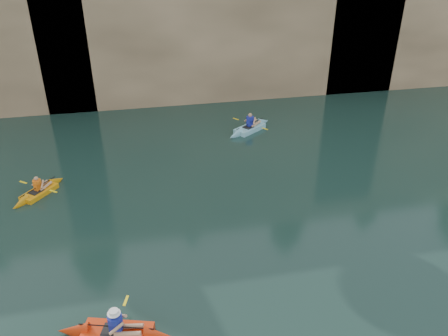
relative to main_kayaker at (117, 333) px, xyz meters
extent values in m
cube|color=tan|center=(7.64, 20.07, 5.52)|extent=(24.00, 2.40, 11.40)
cube|color=black|center=(1.64, 19.42, 1.42)|extent=(3.50, 1.00, 3.20)
cube|color=black|center=(15.64, 19.42, 2.07)|extent=(5.00, 1.00, 4.50)
cube|color=red|center=(0.00, 0.00, -0.02)|extent=(2.88, 1.61, 0.31)
cone|color=red|center=(-1.24, 0.37, -0.02)|extent=(1.16, 1.06, 0.82)
cube|color=black|center=(-0.14, 0.04, 0.11)|extent=(0.67, 0.65, 0.04)
cube|color=navy|center=(0.00, 0.00, 0.41)|extent=(0.41, 0.32, 0.52)
sphere|color=tan|center=(0.00, 0.00, 0.79)|extent=(0.22, 0.22, 0.22)
cylinder|color=black|center=(0.00, 0.00, 0.28)|extent=(2.11, 0.66, 0.04)
cube|color=yellow|center=(0.29, 0.95, 0.28)|extent=(0.20, 0.43, 0.02)
cylinder|color=white|center=(0.00, 0.00, 0.83)|extent=(0.38, 0.38, 0.10)
cube|color=orange|center=(-3.45, 8.76, -0.05)|extent=(1.94, 2.23, 0.25)
cone|color=orange|center=(-2.80, 9.61, -0.05)|extent=(1.03, 1.05, 0.68)
cone|color=orange|center=(-4.10, 7.91, -0.05)|extent=(1.03, 1.05, 0.68)
cube|color=black|center=(-3.54, 8.64, 0.04)|extent=(0.67, 0.69, 0.04)
cube|color=orange|center=(-3.45, 8.76, 0.30)|extent=(0.35, 0.37, 0.45)
sphere|color=tan|center=(-3.45, 8.76, 0.63)|extent=(0.19, 0.19, 0.19)
cylinder|color=black|center=(-3.45, 8.76, 0.21)|extent=(1.25, 1.61, 0.04)
cube|color=yellow|center=(-4.17, 9.31, 0.21)|extent=(0.38, 0.32, 0.02)
cube|color=yellow|center=(-2.74, 8.21, 0.21)|extent=(0.38, 0.32, 0.02)
cube|color=#7EC0D3|center=(7.58, 13.74, -0.03)|extent=(2.71, 2.28, 0.30)
cone|color=#7EC0D3|center=(8.63, 14.49, -0.03)|extent=(1.26, 1.22, 0.81)
cone|color=#7EC0D3|center=(6.53, 13.00, -0.03)|extent=(1.26, 1.22, 0.81)
cube|color=black|center=(7.46, 13.66, 0.09)|extent=(0.74, 0.73, 0.04)
cube|color=#1B2396|center=(7.58, 13.74, 0.41)|extent=(0.44, 0.41, 0.54)
sphere|color=tan|center=(7.58, 13.74, 0.80)|extent=(0.23, 0.23, 0.23)
cylinder|color=black|center=(7.58, 13.74, 0.26)|extent=(1.98, 1.43, 0.04)
cube|color=yellow|center=(6.94, 14.64, 0.26)|extent=(0.31, 0.39, 0.02)
cube|color=yellow|center=(8.22, 12.85, 0.26)|extent=(0.31, 0.39, 0.02)
camera|label=1|loc=(1.19, -9.19, 10.09)|focal=35.00mm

